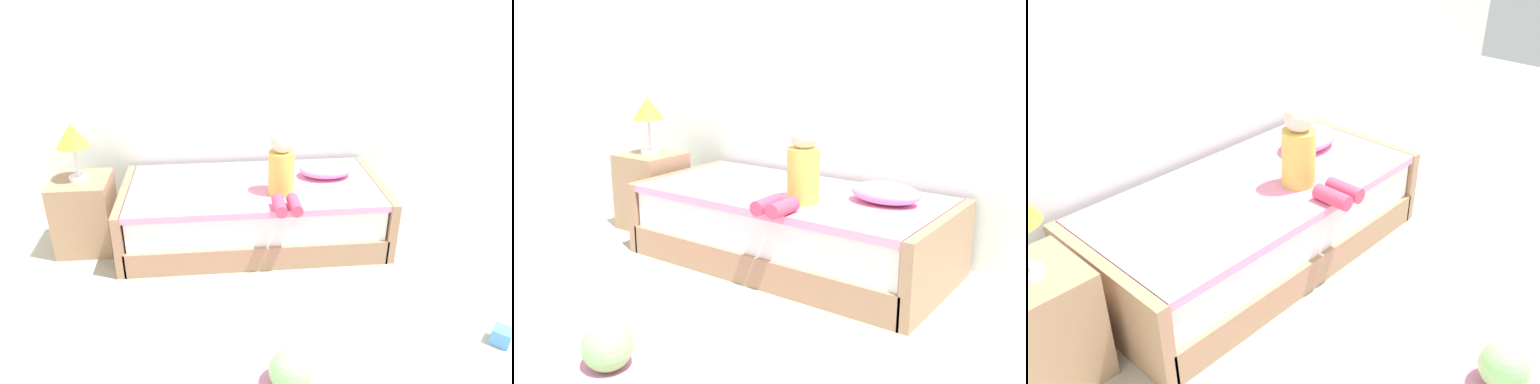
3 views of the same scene
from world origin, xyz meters
The scene contains 5 objects.
bed centered at (-0.58, 2.00, 0.25)m, with size 2.11×1.00×0.50m.
nightstand centered at (-1.93, 2.01, 0.30)m, with size 0.44×0.44×0.60m, color #997556.
child_figure centered at (-0.38, 1.77, 0.70)m, with size 0.20×0.51×0.50m.
pillow centered at (0.04, 2.10, 0.56)m, with size 0.44×0.30×0.13m, color #EA8CC6.
toy_ball centered at (-0.52, 0.41, 0.12)m, with size 0.24×0.24×0.24m, color #7FD872.
Camera 3 is at (-2.59, -0.11, 2.11)m, focal length 39.44 mm.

